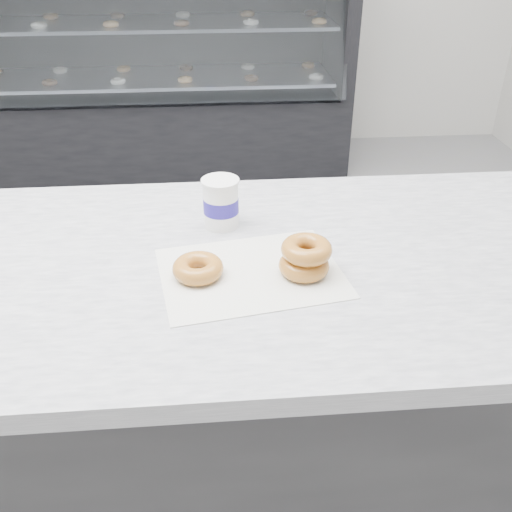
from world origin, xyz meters
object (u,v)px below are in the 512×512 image
at_px(donut_single, 198,268).
at_px(coffee_cup, 221,202).
at_px(donut_stack, 305,257).
at_px(counter, 81,428).
at_px(display_case, 155,91).

bearing_deg(donut_single, coffee_cup, 75.85).
bearing_deg(donut_stack, counter, 173.04).
bearing_deg(counter, donut_single, -10.50).
relative_size(counter, display_case, 1.28).
height_order(donut_single, donut_stack, donut_stack).
height_order(counter, donut_stack, donut_stack).
xyz_separation_m(counter, display_case, (0.00, 2.72, 0.04)).
distance_m(display_case, donut_single, 2.83).
distance_m(counter, coffee_cup, 0.63).
height_order(counter, donut_single, donut_single).
xyz_separation_m(donut_single, coffee_cup, (0.05, 0.20, 0.04)).
distance_m(display_case, coffee_cup, 2.64).
distance_m(counter, donut_single, 0.56).
bearing_deg(coffee_cup, donut_single, -121.56).
distance_m(display_case, donut_stack, 2.86).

